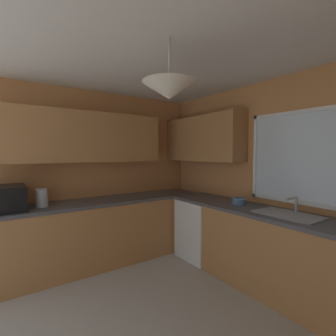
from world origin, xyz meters
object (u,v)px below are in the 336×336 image
at_px(microwave, 8,198).
at_px(kettle, 42,198).
at_px(bowl, 239,201).
at_px(sink_assembly, 288,214).
at_px(dishwasher, 202,229).

distance_m(microwave, kettle, 0.35).
relative_size(kettle, bowl, 1.33).
relative_size(microwave, kettle, 2.14).
relative_size(kettle, sink_assembly, 0.35).
xyz_separation_m(kettle, sink_assembly, (1.95, 2.11, -0.10)).
bearing_deg(dishwasher, kettle, -107.13).
xyz_separation_m(dishwasher, microwave, (-0.66, -2.43, 0.62)).
height_order(sink_assembly, bowl, sink_assembly).
distance_m(microwave, bowl, 2.79).
distance_m(microwave, sink_assembly, 3.16).
height_order(dishwasher, microwave, microwave).
bearing_deg(bowl, microwave, -118.14).
bearing_deg(dishwasher, bowl, 2.62).
bearing_deg(microwave, sink_assembly, 51.36).
distance_m(kettle, sink_assembly, 2.88).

